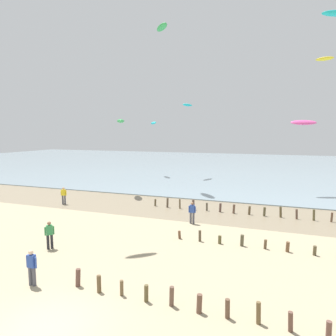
% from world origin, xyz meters
% --- Properties ---
extents(ground_plane, '(160.00, 160.00, 0.00)m').
position_xyz_m(ground_plane, '(0.00, 0.00, 0.00)').
color(ground_plane, tan).
extents(wet_sand_strip, '(120.00, 7.83, 0.01)m').
position_xyz_m(wet_sand_strip, '(0.00, 18.25, 0.00)').
color(wet_sand_strip, '#84755B').
rests_on(wet_sand_strip, ground).
extents(sea, '(160.00, 70.00, 0.10)m').
position_xyz_m(sea, '(0.00, 57.16, 0.05)').
color(sea, '#7F939E').
rests_on(sea, ground).
extents(groyne_near, '(11.54, 0.37, 0.89)m').
position_xyz_m(groyne_near, '(4.72, 2.96, 0.39)').
color(groyne_near, brown).
rests_on(groyne_near, ground).
extents(groyne_mid, '(13.77, 0.36, 0.74)m').
position_xyz_m(groyne_mid, '(8.32, 10.60, 0.31)').
color(groyne_mid, brown).
rests_on(groyne_mid, ground).
extents(groyne_far, '(21.50, 0.34, 0.95)m').
position_xyz_m(groyne_far, '(6.82, 18.22, 0.41)').
color(groyne_far, brown).
rests_on(groyne_far, ground).
extents(person_nearest_camera, '(0.54, 0.32, 1.71)m').
position_xyz_m(person_nearest_camera, '(-11.99, 15.89, 0.92)').
color(person_nearest_camera, '#4C4C56').
rests_on(person_nearest_camera, ground).
extents(person_mid_beach, '(0.41, 0.44, 1.71)m').
position_xyz_m(person_mid_beach, '(-5.17, 6.20, 0.92)').
color(person_mid_beach, '#232328').
rests_on(person_mid_beach, ground).
extents(person_left_flank, '(0.57, 0.23, 1.71)m').
position_xyz_m(person_left_flank, '(-2.81, 2.36, 0.92)').
color(person_left_flank, '#4C4C56').
rests_on(person_left_flank, ground).
extents(person_right_flank, '(0.57, 0.25, 1.71)m').
position_xyz_m(person_right_flank, '(1.64, 14.07, 0.92)').
color(person_right_flank, '#4C4C56').
rests_on(person_right_flank, ground).
extents(kite_aloft_0, '(2.63, 3.03, 0.50)m').
position_xyz_m(kite_aloft_0, '(-6.31, 28.24, 19.96)').
color(kite_aloft_0, green).
extents(kite_aloft_1, '(2.02, 2.62, 0.43)m').
position_xyz_m(kite_aloft_1, '(-9.15, 22.53, 8.34)').
color(kite_aloft_1, green).
extents(kite_aloft_3, '(1.47, 2.61, 0.44)m').
position_xyz_m(kite_aloft_3, '(-5.73, 37.77, 11.31)').
color(kite_aloft_3, '#19B2B7').
extents(kite_aloft_4, '(2.48, 1.51, 0.65)m').
position_xyz_m(kite_aloft_4, '(13.44, 40.40, 17.32)').
color(kite_aloft_4, yellow).
extents(kite_aloft_5, '(2.05, 2.46, 0.61)m').
position_xyz_m(kite_aloft_5, '(-11.25, 37.24, 8.58)').
color(kite_aloft_5, '#19B2B7').
extents(kite_aloft_7, '(3.13, 1.97, 0.81)m').
position_xyz_m(kite_aloft_7, '(10.36, 29.33, 8.17)').
color(kite_aloft_7, '#E54C99').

